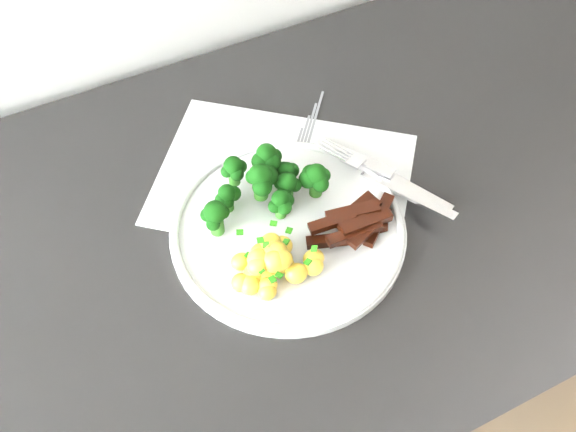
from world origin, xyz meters
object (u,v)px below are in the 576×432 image
object	(u,v)px
recipe_paper	(284,178)
plate	(288,229)
broccoli	(268,182)
beef_strips	(359,223)
counter	(321,367)
knife	(400,183)
potatoes	(272,262)
fork	(389,182)

from	to	relation	value
recipe_paper	plate	xyz separation A→B (m)	(-0.03, -0.07, 0.01)
broccoli	beef_strips	size ratio (longest dim) A/B	1.33
counter	knife	xyz separation A→B (m)	(0.07, -0.02, 0.44)
recipe_paper	potatoes	bearing A→B (deg)	-121.57
counter	plate	xyz separation A→B (m)	(-0.07, -0.02, 0.44)
fork	broccoli	bearing A→B (deg)	160.74
plate	knife	distance (m)	0.14
plate	beef_strips	distance (m)	0.08
counter	knife	size ratio (longest dim) A/B	14.64
counter	broccoli	xyz separation A→B (m)	(-0.07, 0.03, 0.47)
broccoli	potatoes	world-z (taller)	broccoli
recipe_paper	plate	distance (m)	0.08
broccoli	potatoes	bearing A→B (deg)	-113.21
counter	potatoes	bearing A→B (deg)	-152.11
fork	knife	xyz separation A→B (m)	(0.02, -0.00, -0.01)
plate	fork	bearing A→B (deg)	0.13
plate	knife	world-z (taller)	knife
plate	knife	xyz separation A→B (m)	(0.14, -0.00, 0.00)
knife	plate	bearing A→B (deg)	179.94
knife	broccoli	bearing A→B (deg)	162.59
counter	plate	bearing A→B (deg)	-166.99
recipe_paper	potatoes	world-z (taller)	potatoes
counter	recipe_paper	size ratio (longest dim) A/B	6.72
potatoes	counter	bearing A→B (deg)	27.89
plate	potatoes	distance (m)	0.06
beef_strips	fork	bearing A→B (deg)	31.07
fork	knife	distance (m)	0.02
broccoli	potatoes	xyz separation A→B (m)	(-0.04, -0.08, -0.01)
plate	fork	size ratio (longest dim) A/B	1.51
recipe_paper	potatoes	size ratio (longest dim) A/B	3.51
potatoes	knife	distance (m)	0.18
plate	beef_strips	world-z (taller)	beef_strips
counter	beef_strips	xyz separation A→B (m)	(-0.00, -0.05, 0.46)
knife	counter	bearing A→B (deg)	167.88
broccoli	beef_strips	world-z (taller)	broccoli
beef_strips	plate	bearing A→B (deg)	152.33
counter	beef_strips	world-z (taller)	beef_strips
broccoli	counter	bearing A→B (deg)	-22.67
plate	fork	xyz separation A→B (m)	(0.12, 0.00, 0.01)
plate	beef_strips	size ratio (longest dim) A/B	2.27
recipe_paper	knife	size ratio (longest dim) A/B	2.18
plate	potatoes	world-z (taller)	potatoes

